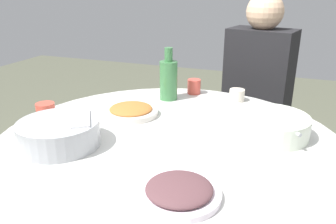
# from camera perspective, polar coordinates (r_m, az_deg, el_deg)

# --- Properties ---
(round_dining_table) EXTENTS (1.18, 1.18, 0.76)m
(round_dining_table) POSITION_cam_1_polar(r_m,az_deg,el_deg) (1.20, 0.06, -9.05)
(round_dining_table) COLOR #99999E
(round_dining_table) RESTS_ON ground
(rice_bowl) EXTENTS (0.26, 0.26, 0.09)m
(rice_bowl) POSITION_cam_1_polar(r_m,az_deg,el_deg) (1.15, -17.79, -3.33)
(rice_bowl) COLOR #B2B5BA
(rice_bowl) RESTS_ON round_dining_table
(soup_bowl) EXTENTS (0.27, 0.27, 0.07)m
(soup_bowl) POSITION_cam_1_polar(r_m,az_deg,el_deg) (1.22, 16.61, -2.26)
(soup_bowl) COLOR white
(soup_bowl) RESTS_ON round_dining_table
(dish_eggplant) EXTENTS (0.21, 0.21, 0.04)m
(dish_eggplant) POSITION_cam_1_polar(r_m,az_deg,el_deg) (0.85, 1.88, -13.13)
(dish_eggplant) COLOR white
(dish_eggplant) RESTS_ON round_dining_table
(dish_tofu_braise) EXTENTS (0.22, 0.22, 0.04)m
(dish_tofu_braise) POSITION_cam_1_polar(r_m,az_deg,el_deg) (1.36, -6.23, 0.23)
(dish_tofu_braise) COLOR white
(dish_tofu_braise) RESTS_ON round_dining_table
(green_bottle) EXTENTS (0.08, 0.08, 0.23)m
(green_bottle) POSITION_cam_1_polar(r_m,az_deg,el_deg) (1.52, 0.09, 5.59)
(green_bottle) COLOR #3E7B46
(green_bottle) RESTS_ON round_dining_table
(tea_cup_near) EXTENTS (0.07, 0.07, 0.05)m
(tea_cup_near) POSITION_cam_1_polar(r_m,az_deg,el_deg) (1.43, -19.86, 0.42)
(tea_cup_near) COLOR #CC4B3A
(tea_cup_near) RESTS_ON round_dining_table
(tea_cup_far) EXTENTS (0.06, 0.06, 0.07)m
(tea_cup_far) POSITION_cam_1_polar(r_m,az_deg,el_deg) (1.62, 4.39, 4.29)
(tea_cup_far) COLOR #D04C3F
(tea_cup_far) RESTS_ON round_dining_table
(tea_cup_side) EXTENTS (0.07, 0.07, 0.05)m
(tea_cup_side) POSITION_cam_1_polar(r_m,az_deg,el_deg) (1.54, 11.48, 2.80)
(tea_cup_side) COLOR silver
(tea_cup_side) RESTS_ON round_dining_table
(stool_for_diner_left) EXTENTS (0.31, 0.31, 0.45)m
(stool_for_diner_left) POSITION_cam_1_polar(r_m,az_deg,el_deg) (2.13, 13.59, -8.63)
(stool_for_diner_left) COLOR brown
(stool_for_diner_left) RESTS_ON ground
(diner_left) EXTENTS (0.39, 0.40, 0.76)m
(diner_left) POSITION_cam_1_polar(r_m,az_deg,el_deg) (1.92, 14.94, 5.57)
(diner_left) COLOR #2D333D
(diner_left) RESTS_ON stool_for_diner_left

